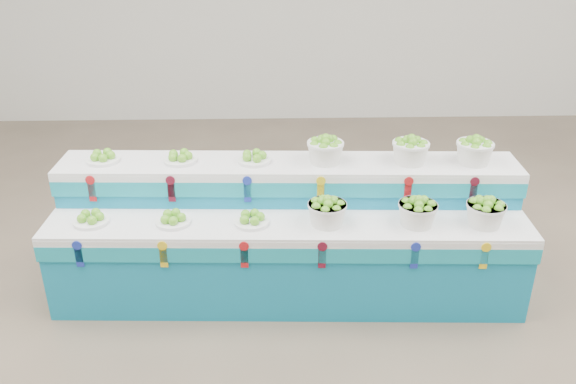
# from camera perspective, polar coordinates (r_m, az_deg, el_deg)

# --- Properties ---
(ground) EXTENTS (10.00, 10.00, 0.00)m
(ground) POSITION_cam_1_polar(r_m,az_deg,el_deg) (4.44, 9.68, -14.61)
(ground) COLOR brown
(ground) RESTS_ON ground
(display_stand) EXTENTS (3.64, 1.07, 1.02)m
(display_stand) POSITION_cam_1_polar(r_m,az_deg,el_deg) (4.71, 0.00, -3.94)
(display_stand) COLOR #1180A9
(display_stand) RESTS_ON ground
(plate_lower_left) EXTENTS (0.27, 0.27, 0.10)m
(plate_lower_left) POSITION_cam_1_polar(r_m,az_deg,el_deg) (4.63, -18.21, -2.28)
(plate_lower_left) COLOR white
(plate_lower_left) RESTS_ON display_stand
(plate_lower_mid) EXTENTS (0.27, 0.27, 0.10)m
(plate_lower_mid) POSITION_cam_1_polar(r_m,az_deg,el_deg) (4.47, -10.87, -2.39)
(plate_lower_mid) COLOR white
(plate_lower_mid) RESTS_ON display_stand
(plate_lower_right) EXTENTS (0.27, 0.27, 0.10)m
(plate_lower_right) POSITION_cam_1_polar(r_m,az_deg,el_deg) (4.40, -3.49, -2.46)
(plate_lower_right) COLOR white
(plate_lower_right) RESTS_ON display_stand
(basket_lower_left) EXTENTS (0.29, 0.29, 0.21)m
(basket_lower_left) POSITION_cam_1_polar(r_m,az_deg,el_deg) (4.37, 3.73, -1.83)
(basket_lower_left) COLOR silver
(basket_lower_left) RESTS_ON display_stand
(basket_lower_mid) EXTENTS (0.29, 0.29, 0.21)m
(basket_lower_mid) POSITION_cam_1_polar(r_m,az_deg,el_deg) (4.45, 12.19, -1.83)
(basket_lower_mid) COLOR silver
(basket_lower_mid) RESTS_ON display_stand
(basket_lower_right) EXTENTS (0.29, 0.29, 0.21)m
(basket_lower_right) POSITION_cam_1_polar(r_m,az_deg,el_deg) (4.58, 18.23, -1.81)
(basket_lower_right) COLOR silver
(basket_lower_right) RESTS_ON display_stand
(plate_upper_left) EXTENTS (0.27, 0.27, 0.10)m
(plate_upper_left) POSITION_cam_1_polar(r_m,az_deg,el_deg) (4.89, -17.18, 3.30)
(plate_upper_left) COLOR white
(plate_upper_left) RESTS_ON display_stand
(plate_upper_mid) EXTENTS (0.27, 0.27, 0.10)m
(plate_upper_mid) POSITION_cam_1_polar(r_m,az_deg,el_deg) (4.74, -10.21, 3.37)
(plate_upper_mid) COLOR white
(plate_upper_mid) RESTS_ON display_stand
(plate_upper_right) EXTENTS (0.27, 0.27, 0.10)m
(plate_upper_right) POSITION_cam_1_polar(r_m,az_deg,el_deg) (4.67, -3.24, 3.40)
(plate_upper_right) COLOR white
(plate_upper_right) RESTS_ON display_stand
(basket_upper_left) EXTENTS (0.29, 0.29, 0.21)m
(basket_upper_left) POSITION_cam_1_polar(r_m,az_deg,el_deg) (4.64, 3.56, 4.02)
(basket_upper_left) COLOR silver
(basket_upper_left) RESTS_ON display_stand
(basket_upper_mid) EXTENTS (0.29, 0.29, 0.21)m
(basket_upper_mid) POSITION_cam_1_polar(r_m,az_deg,el_deg) (4.72, 11.54, 3.92)
(basket_upper_mid) COLOR silver
(basket_upper_mid) RESTS_ON display_stand
(basket_upper_right) EXTENTS (0.29, 0.29, 0.21)m
(basket_upper_right) POSITION_cam_1_polar(r_m,az_deg,el_deg) (4.84, 17.28, 3.80)
(basket_upper_right) COLOR silver
(basket_upper_right) RESTS_ON display_stand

